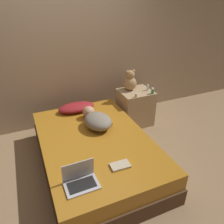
{
  "coord_description": "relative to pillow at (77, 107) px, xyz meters",
  "views": [
    {
      "loc": [
        -0.72,
        -2.24,
        2.1
      ],
      "look_at": [
        0.36,
        0.26,
        0.61
      ],
      "focal_mm": 35.0,
      "sensor_mm": 36.0,
      "label": 1
    }
  ],
  "objects": [
    {
      "name": "bottle_green",
      "position": [
        1.24,
        -0.27,
        0.18
      ],
      "size": [
        0.05,
        0.05,
        0.1
      ],
      "color": "#3D8E4C",
      "rests_on": "nightstand"
    },
    {
      "name": "wall_back",
      "position": [
        0.01,
        0.49,
        0.8
      ],
      "size": [
        8.0,
        0.06,
        2.6
      ],
      "color": "tan",
      "rests_on": "ground_plane"
    },
    {
      "name": "pillow",
      "position": [
        0.0,
        0.0,
        0.0
      ],
      "size": [
        0.58,
        0.3,
        0.12
      ],
      "color": "maroon",
      "rests_on": "bed"
    },
    {
      "name": "laptop",
      "position": [
        -0.37,
        -1.51,
        -0.01
      ],
      "size": [
        0.33,
        0.23,
        0.24
      ],
      "rotation": [
        0.0,
        0.0,
        0.01
      ],
      "color": "silver",
      "rests_on": "bed"
    },
    {
      "name": "person_lying",
      "position": [
        0.15,
        -0.54,
        0.03
      ],
      "size": [
        0.41,
        0.65,
        0.2
      ],
      "rotation": [
        0.0,
        0.0,
        0.12
      ],
      "color": "gray",
      "rests_on": "bed"
    },
    {
      "name": "teddy_bear",
      "position": [
        0.97,
        0.04,
        0.28
      ],
      "size": [
        0.23,
        0.23,
        0.35
      ],
      "color": "tan",
      "rests_on": "nightstand"
    },
    {
      "name": "bottle_clear",
      "position": [
        1.24,
        -0.11,
        0.18
      ],
      "size": [
        0.04,
        0.04,
        0.1
      ],
      "color": "silver",
      "rests_on": "nightstand"
    },
    {
      "name": "nightstand",
      "position": [
        1.04,
        -0.06,
        -0.18
      ],
      "size": [
        0.55,
        0.49,
        0.63
      ],
      "color": "tan",
      "rests_on": "ground_plane"
    },
    {
      "name": "bed",
      "position": [
        0.01,
        -0.83,
        -0.28
      ],
      "size": [
        1.38,
        2.08,
        0.43
      ],
      "color": "#4C331E",
      "rests_on": "ground_plane"
    },
    {
      "name": "ground_plane",
      "position": [
        0.01,
        -0.83,
        -0.5
      ],
      "size": [
        12.0,
        12.0,
        0.0
      ],
      "primitive_type": "plane",
      "color": "#937551"
    },
    {
      "name": "book",
      "position": [
        0.09,
        -1.44,
        -0.05
      ],
      "size": [
        0.22,
        0.14,
        0.02
      ],
      "rotation": [
        0.0,
        0.0,
        -0.04
      ],
      "color": "#C6B793",
      "rests_on": "bed"
    },
    {
      "name": "bottle_amber",
      "position": [
        0.92,
        -0.27,
        0.16
      ],
      "size": [
        0.04,
        0.04,
        0.06
      ],
      "color": "gold",
      "rests_on": "nightstand"
    }
  ]
}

